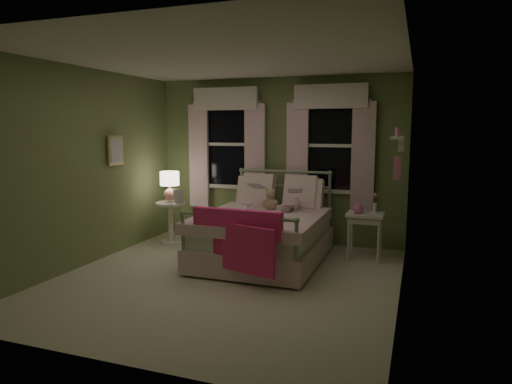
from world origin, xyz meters
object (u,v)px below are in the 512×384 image
at_px(child_left, 256,188).
at_px(nightstand_left, 171,217).
at_px(child_right, 293,191).
at_px(teddy_bear, 271,201).
at_px(nightstand_right, 365,220).
at_px(table_lamp, 170,183).
at_px(bed, 265,233).

distance_m(child_left, nightstand_left, 1.54).
relative_size(child_right, teddy_bear, 2.30).
bearing_deg(nightstand_right, table_lamp, -178.17).
relative_size(child_left, teddy_bear, 2.37).
bearing_deg(nightstand_right, child_right, -173.40).
bearing_deg(child_right, nightstand_right, -167.61).
bearing_deg(nightstand_right, teddy_bear, -167.94).
bearing_deg(teddy_bear, table_lamp, 174.10).
relative_size(nightstand_left, table_lamp, 1.39).
height_order(child_right, table_lamp, child_right).
xyz_separation_m(teddy_bear, nightstand_right, (1.29, 0.28, -0.24)).
bearing_deg(nightstand_right, child_left, -175.74).
height_order(table_lamp, nightstand_right, table_lamp).
height_order(child_left, nightstand_right, child_left).
xyz_separation_m(nightstand_left, nightstand_right, (3.01, 0.10, 0.13)).
bearing_deg(nightstand_left, table_lamp, 0.00).
bearing_deg(child_left, nightstand_left, 1.67).
xyz_separation_m(teddy_bear, nightstand_left, (-1.73, 0.18, -0.37)).
bearing_deg(bed, child_left, 123.60).
bearing_deg(nightstand_left, teddy_bear, -5.90).
height_order(teddy_bear, nightstand_right, teddy_bear).
distance_m(nightstand_left, nightstand_right, 3.02).
height_order(child_left, teddy_bear, child_left).
bearing_deg(table_lamp, teddy_bear, -5.90).
height_order(bed, nightstand_right, bed).
bearing_deg(table_lamp, bed, -14.34).
relative_size(nightstand_left, nightstand_right, 1.02).
distance_m(child_left, table_lamp, 1.45).
distance_m(bed, teddy_bear, 0.49).
bearing_deg(table_lamp, child_left, -0.80).
distance_m(bed, table_lamp, 1.87).
relative_size(child_right, table_lamp, 1.53).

